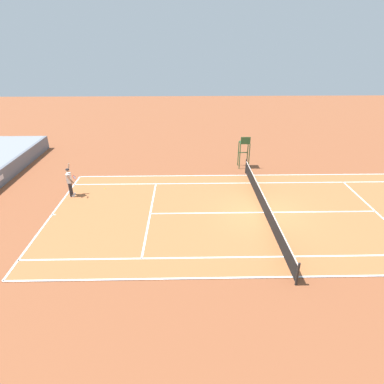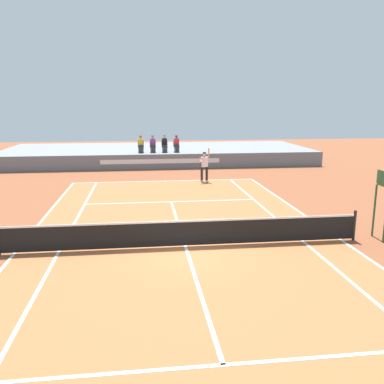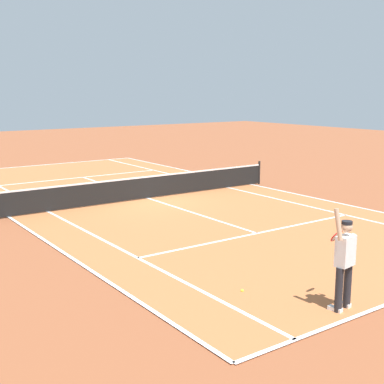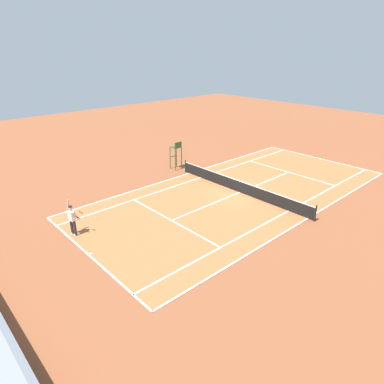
% 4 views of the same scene
% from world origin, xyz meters
% --- Properties ---
extents(ground_plane, '(80.00, 80.00, 0.00)m').
position_xyz_m(ground_plane, '(0.00, 0.00, 0.00)').
color(ground_plane, brown).
extents(court, '(11.08, 23.88, 0.03)m').
position_xyz_m(court, '(0.00, 0.00, 0.01)').
color(court, '#B76638').
rests_on(court, ground).
extents(net, '(11.98, 0.10, 1.07)m').
position_xyz_m(net, '(0.00, 0.00, 0.52)').
color(net, black).
rests_on(net, ground).
extents(tennis_player, '(0.75, 0.71, 2.08)m').
position_xyz_m(tennis_player, '(2.41, 11.51, 0.99)').
color(tennis_player, '#232328').
rests_on(tennis_player, ground).
extents(tennis_ball, '(0.07, 0.07, 0.07)m').
position_xyz_m(tennis_ball, '(3.40, 9.67, 0.03)').
color(tennis_ball, '#D1E533').
rests_on(tennis_ball, ground).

